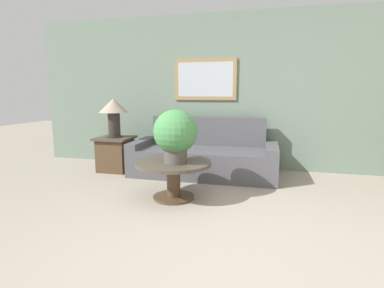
% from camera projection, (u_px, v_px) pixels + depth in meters
% --- Properties ---
extents(ground_plane, '(20.00, 20.00, 0.00)m').
position_uv_depth(ground_plane, '(234.00, 263.00, 2.29)').
color(ground_plane, gray).
extents(wall_back, '(7.90, 0.09, 2.60)m').
position_uv_depth(wall_back, '(253.00, 92.00, 4.98)').
color(wall_back, slate).
rests_on(wall_back, ground_plane).
extents(couch_main, '(2.26, 0.93, 0.90)m').
position_uv_depth(couch_main, '(204.00, 157.00, 4.77)').
color(couch_main, '#4C4C51').
rests_on(couch_main, ground_plane).
extents(coffee_table, '(0.92, 0.92, 0.47)m').
position_uv_depth(coffee_table, '(173.00, 172.00, 3.65)').
color(coffee_table, '#4C3823').
rests_on(coffee_table, ground_plane).
extents(side_table, '(0.57, 0.57, 0.57)m').
position_uv_depth(side_table, '(115.00, 153.00, 5.01)').
color(side_table, '#4C3823').
rests_on(side_table, ground_plane).
extents(table_lamp, '(0.47, 0.47, 0.63)m').
position_uv_depth(table_lamp, '(114.00, 111.00, 4.89)').
color(table_lamp, '#2D2823').
rests_on(table_lamp, side_table).
extents(potted_plant_on_table, '(0.52, 0.52, 0.64)m').
position_uv_depth(potted_plant_on_table, '(175.00, 134.00, 3.51)').
color(potted_plant_on_table, '#4C4742').
rests_on(potted_plant_on_table, coffee_table).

